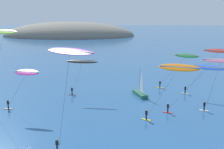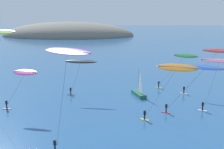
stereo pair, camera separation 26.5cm
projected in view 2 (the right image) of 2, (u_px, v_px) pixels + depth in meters
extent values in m
ellipsoid|color=slate|center=(69.00, 36.00, 187.18)|extent=(86.86, 49.07, 18.58)
ellipsoid|color=#84755B|center=(79.00, 36.00, 185.69)|extent=(66.85, 40.41, 13.47)
cube|color=#23664C|center=(139.00, 94.00, 56.02)|extent=(2.75, 5.00, 0.70)
cone|color=#23664C|center=(135.00, 91.00, 58.26)|extent=(1.27, 2.26, 0.67)
cylinder|color=#B2B2B7|center=(139.00, 80.00, 55.66)|extent=(0.12, 0.12, 5.00)
pyramid|color=white|center=(141.00, 82.00, 54.87)|extent=(0.61, 1.74, 4.25)
cylinder|color=#A5A5AD|center=(141.00, 92.00, 55.33)|extent=(0.61, 1.74, 0.08)
cylinder|color=black|center=(56.00, 148.00, 33.77)|extent=(0.22, 0.22, 0.80)
cube|color=black|center=(55.00, 143.00, 33.62)|extent=(0.39, 0.35, 0.60)
sphere|color=tan|center=(55.00, 139.00, 33.52)|extent=(0.22, 0.22, 0.22)
cylinder|color=black|center=(58.00, 144.00, 33.46)|extent=(0.32, 0.49, 0.04)
ellipsoid|color=purple|center=(68.00, 51.00, 29.81)|extent=(6.24, 4.74, 0.67)
cylinder|color=#7ACC42|center=(68.00, 51.00, 29.80)|extent=(5.19, 3.30, 0.16)
cylinder|color=#333338|center=(63.00, 101.00, 31.65)|extent=(1.86, 1.17, 11.27)
cube|color=#2D2D33|center=(8.00, 109.00, 48.58)|extent=(1.53, 0.53, 0.08)
cylinder|color=black|center=(8.00, 106.00, 48.48)|extent=(0.22, 0.22, 0.80)
cube|color=black|center=(7.00, 102.00, 48.33)|extent=(0.38, 0.27, 0.60)
sphere|color=tan|center=(7.00, 100.00, 48.23)|extent=(0.22, 0.22, 0.22)
cylinder|color=black|center=(9.00, 103.00, 48.28)|extent=(0.16, 0.54, 0.04)
ellipsoid|color=#D62D9E|center=(26.00, 72.00, 46.19)|extent=(4.64, 2.50, 0.87)
cylinder|color=#28D160|center=(26.00, 72.00, 46.18)|extent=(4.12, 1.10, 0.16)
cylinder|color=#333338|center=(17.00, 88.00, 47.25)|extent=(3.61, 0.86, 5.57)
cube|color=yellow|center=(159.00, 88.00, 61.71)|extent=(1.47, 1.17, 0.08)
cylinder|color=#192338|center=(159.00, 86.00, 61.62)|extent=(0.22, 0.22, 0.80)
cube|color=#192338|center=(159.00, 83.00, 61.46)|extent=(0.39, 0.34, 0.60)
sphere|color=beige|center=(160.00, 81.00, 61.37)|extent=(0.22, 0.22, 0.22)
cylinder|color=black|center=(161.00, 83.00, 61.31)|extent=(0.31, 0.50, 0.04)
ellipsoid|color=green|center=(186.00, 56.00, 57.29)|extent=(4.92, 3.47, 0.94)
cylinder|color=#D660B7|center=(186.00, 55.00, 57.28)|extent=(4.24, 2.56, 0.16)
cylinder|color=#333338|center=(173.00, 70.00, 59.31)|extent=(4.51, 2.64, 6.48)
cube|color=red|center=(167.00, 113.00, 46.74)|extent=(1.54, 0.96, 0.08)
cylinder|color=black|center=(167.00, 110.00, 46.64)|extent=(0.22, 0.22, 0.80)
cube|color=black|center=(167.00, 106.00, 46.48)|extent=(0.39, 0.34, 0.60)
sphere|color=beige|center=(167.00, 104.00, 46.39)|extent=(0.22, 0.22, 0.22)
cylinder|color=black|center=(169.00, 107.00, 46.34)|extent=(0.30, 0.50, 0.04)
ellipsoid|color=blue|center=(207.00, 67.00, 42.07)|extent=(5.35, 3.74, 0.70)
cylinder|color=gold|center=(207.00, 67.00, 42.06)|extent=(4.58, 2.65, 0.16)
cylinder|color=#333338|center=(187.00, 89.00, 44.22)|extent=(4.88, 2.74, 7.16)
cube|color=silver|center=(203.00, 111.00, 47.64)|extent=(1.52, 1.02, 0.08)
cylinder|color=black|center=(203.00, 108.00, 47.54)|extent=(0.22, 0.22, 0.80)
cube|color=black|center=(204.00, 104.00, 47.39)|extent=(0.38, 0.28, 0.60)
sphere|color=tan|center=(204.00, 102.00, 47.29)|extent=(0.22, 0.22, 0.22)
cylinder|color=black|center=(206.00, 105.00, 47.32)|extent=(0.18, 0.54, 0.04)
ellipsoid|color=pink|center=(221.00, 61.00, 45.16)|extent=(6.34, 2.76, 0.58)
cylinder|color=#14895B|center=(221.00, 60.00, 45.15)|extent=(5.77, 1.71, 0.16)
cylinder|color=#333338|center=(213.00, 84.00, 46.25)|extent=(1.72, 0.49, 7.59)
cube|color=yellow|center=(145.00, 120.00, 43.67)|extent=(1.49, 1.13, 0.08)
cylinder|color=black|center=(145.00, 117.00, 43.57)|extent=(0.22, 0.22, 0.80)
cube|color=black|center=(145.00, 113.00, 43.42)|extent=(0.39, 0.31, 0.60)
sphere|color=#9E7051|center=(146.00, 110.00, 43.32)|extent=(0.22, 0.22, 0.22)
cylinder|color=black|center=(148.00, 114.00, 43.32)|extent=(0.23, 0.53, 0.04)
ellipsoid|color=orange|center=(178.00, 68.00, 40.14)|extent=(6.09, 3.55, 0.99)
cylinder|color=#0F7FE5|center=(178.00, 67.00, 40.12)|extent=(5.33, 2.17, 0.16)
cylinder|color=#333338|center=(162.00, 92.00, 41.74)|extent=(3.98, 1.54, 7.52)
cube|color=#2D2D33|center=(72.00, 95.00, 56.63)|extent=(1.54, 0.59, 0.08)
cylinder|color=black|center=(71.00, 93.00, 56.53)|extent=(0.22, 0.22, 0.80)
cube|color=black|center=(71.00, 89.00, 56.38)|extent=(0.36, 0.24, 0.60)
sphere|color=beige|center=(71.00, 87.00, 56.28)|extent=(0.22, 0.22, 0.22)
cylinder|color=black|center=(73.00, 90.00, 56.36)|extent=(0.11, 0.55, 0.04)
ellipsoid|color=black|center=(81.00, 61.00, 54.81)|extent=(6.48, 1.93, 0.71)
cylinder|color=white|center=(81.00, 61.00, 54.80)|extent=(6.04, 0.94, 0.16)
cylinder|color=#333338|center=(77.00, 76.00, 55.60)|extent=(1.89, 0.27, 5.75)
ellipsoid|color=#8CD12D|center=(3.00, 32.00, 44.66)|extent=(5.41, 3.53, 0.77)
cylinder|color=#722DD1|center=(3.00, 31.00, 44.65)|extent=(4.65, 2.33, 0.16)
cube|color=silver|center=(184.00, 94.00, 57.42)|extent=(1.41, 1.26, 0.08)
cylinder|color=black|center=(185.00, 91.00, 57.32)|extent=(0.22, 0.22, 0.80)
cube|color=black|center=(185.00, 88.00, 57.16)|extent=(0.39, 0.33, 0.60)
sphere|color=beige|center=(185.00, 86.00, 57.07)|extent=(0.22, 0.22, 0.22)
cylinder|color=black|center=(186.00, 89.00, 57.03)|extent=(0.28, 0.51, 0.04)
ellipsoid|color=red|center=(219.00, 51.00, 52.76)|extent=(5.91, 3.66, 0.74)
cylinder|color=#23D6DB|center=(219.00, 51.00, 52.75)|extent=(5.23, 2.70, 0.16)
cylinder|color=#333338|center=(202.00, 71.00, 54.91)|extent=(5.07, 2.53, 8.07)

